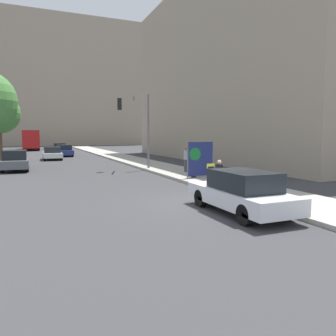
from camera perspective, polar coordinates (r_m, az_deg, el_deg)
name	(u,v)px	position (r m, az deg, el deg)	size (l,w,h in m)	color
ground_plane	(209,204)	(12.71, 7.21, -6.28)	(160.00, 160.00, 0.00)	#38383A
sidewalk_curb	(152,165)	(27.51, -2.78, 0.48)	(3.31, 90.00, 0.16)	#A8A399
building_backdrop_far	(48,83)	(86.61, -20.14, 13.75)	(52.00, 12.00, 30.08)	gray
building_backdrop_right	(235,72)	(36.10, 11.61, 16.09)	(10.00, 32.00, 18.27)	gray
seated_protester	(220,171)	(16.50, 8.98, -0.59)	(0.95, 0.77, 1.24)	#474C56
jogger_on_sidewalk	(194,163)	(19.16, 4.52, 0.80)	(0.34, 0.34, 1.62)	black
pedestrian_behind	(186,159)	(22.03, 3.18, 1.58)	(0.34, 0.34, 1.69)	#424247
protest_banner	(200,159)	(19.11, 5.64, 1.59)	(1.70, 0.06, 2.07)	slate
traffic_light_pole	(137,119)	(24.52, -5.35, 8.46)	(2.27, 2.03, 5.43)	slate
parked_car_curbside	(241,192)	(11.35, 12.67, -4.11)	(1.80, 4.41, 1.46)	silver
car_on_road_nearest	(15,161)	(26.57, -25.06, 1.19)	(1.82, 4.48, 1.51)	#565B60
car_on_road_midblock	(52,153)	(36.53, -19.51, 2.44)	(1.84, 4.14, 1.36)	white
car_on_road_distant	(64,151)	(41.79, -17.62, 2.91)	(1.84, 4.33, 1.39)	navy
car_on_road_far_lane	(59,148)	(48.85, -18.39, 3.30)	(1.72, 4.58, 1.43)	navy
city_bus_on_road	(31,139)	(61.60, -22.75, 4.73)	(2.59, 11.46, 3.33)	red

